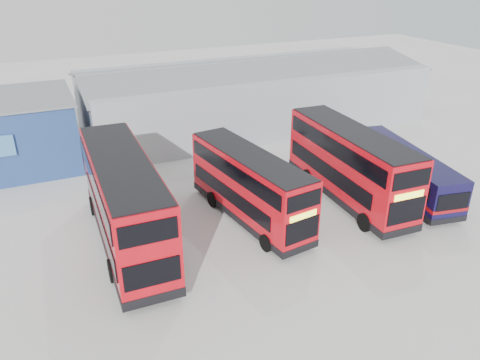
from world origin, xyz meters
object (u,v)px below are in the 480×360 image
(maintenance_shed, at_px, (253,95))
(double_decker_centre, at_px, (249,187))
(single_decker_blue, at_px, (402,171))
(double_decker_left, at_px, (125,203))
(double_decker_right, at_px, (349,166))

(maintenance_shed, bearing_deg, double_decker_centre, -116.17)
(maintenance_shed, height_order, double_decker_centre, maintenance_shed)
(single_decker_blue, bearing_deg, double_decker_left, 7.51)
(double_decker_left, height_order, double_decker_centre, double_decker_left)
(double_decker_left, bearing_deg, double_decker_centre, 179.81)
(maintenance_shed, height_order, double_decker_right, maintenance_shed)
(double_decker_right, distance_m, single_decker_blue, 4.13)
(double_decker_right, bearing_deg, double_decker_centre, -179.53)
(double_decker_left, relative_size, single_decker_blue, 1.13)
(maintenance_shed, relative_size, double_decker_right, 2.78)
(maintenance_shed, distance_m, double_decker_left, 21.97)
(maintenance_shed, distance_m, double_decker_centre, 18.07)
(double_decker_left, distance_m, double_decker_right, 13.75)
(double_decker_centre, height_order, single_decker_blue, double_decker_centre)
(double_decker_left, bearing_deg, maintenance_shed, -131.92)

